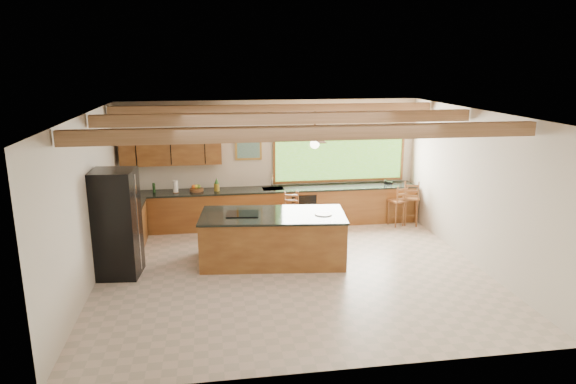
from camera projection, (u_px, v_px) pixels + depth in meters
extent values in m
plane|color=#B8AB98|center=(293.00, 272.00, 9.74)|extent=(7.20, 7.20, 0.00)
cube|color=beige|center=(271.00, 162.00, 12.48)|extent=(7.20, 0.04, 3.00)
cube|color=beige|center=(336.00, 262.00, 6.26)|extent=(7.20, 0.04, 3.00)
cube|color=beige|center=(87.00, 204.00, 8.83)|extent=(0.04, 6.50, 3.00)
cube|color=beige|center=(476.00, 188.00, 9.91)|extent=(0.04, 6.50, 3.00)
cube|color=#9C6F4E|center=(293.00, 113.00, 9.00)|extent=(7.20, 6.50, 0.04)
cube|color=#9F744F|center=(311.00, 133.00, 7.51)|extent=(7.10, 0.15, 0.22)
cube|color=#9F744F|center=(289.00, 118.00, 9.52)|extent=(7.10, 0.15, 0.22)
cube|color=#9F744F|center=(276.00, 109.00, 11.24)|extent=(7.10, 0.15, 0.22)
cube|color=brown|center=(171.00, 150.00, 11.85)|extent=(2.30, 0.35, 0.70)
cube|color=beige|center=(169.00, 124.00, 11.64)|extent=(2.60, 0.50, 0.48)
cylinder|color=#FFEABF|center=(138.00, 135.00, 11.59)|extent=(0.10, 0.10, 0.01)
cylinder|color=#FFEABF|center=(201.00, 134.00, 11.80)|extent=(0.10, 0.10, 0.01)
cube|color=#84B942|center=(339.00, 154.00, 12.67)|extent=(3.20, 0.04, 1.30)
cube|color=#AE7F35|center=(248.00, 149.00, 12.29)|extent=(0.64, 0.03, 0.54)
cube|color=#467E5E|center=(248.00, 149.00, 12.27)|extent=(0.54, 0.01, 0.44)
cube|color=brown|center=(273.00, 208.00, 12.42)|extent=(7.00, 0.65, 0.88)
cube|color=black|center=(273.00, 189.00, 12.31)|extent=(7.04, 0.69, 0.04)
cube|color=brown|center=(124.00, 236.00, 10.44)|extent=(0.65, 2.35, 0.88)
cube|color=black|center=(122.00, 214.00, 10.33)|extent=(0.69, 2.39, 0.04)
cube|color=black|center=(304.00, 211.00, 12.21)|extent=(0.60, 0.02, 0.78)
cube|color=silver|center=(273.00, 189.00, 12.31)|extent=(0.50, 0.38, 0.03)
cylinder|color=silver|center=(272.00, 181.00, 12.46)|extent=(0.03, 0.03, 0.30)
cylinder|color=silver|center=(272.00, 176.00, 12.33)|extent=(0.03, 0.20, 0.03)
cylinder|color=white|center=(176.00, 187.00, 11.88)|extent=(0.12, 0.12, 0.29)
cylinder|color=#1A3D18|center=(154.00, 188.00, 11.91)|extent=(0.06, 0.06, 0.20)
cylinder|color=#1A3D18|center=(154.00, 188.00, 11.95)|extent=(0.06, 0.06, 0.21)
cube|color=black|center=(388.00, 182.00, 12.78)|extent=(0.25, 0.23, 0.09)
cube|color=brown|center=(273.00, 239.00, 10.16)|extent=(2.90, 1.59, 0.94)
cube|color=black|center=(273.00, 215.00, 10.03)|extent=(2.95, 1.64, 0.04)
cube|color=black|center=(243.00, 214.00, 10.00)|extent=(0.67, 0.56, 0.02)
cylinder|color=white|center=(323.00, 214.00, 10.00)|extent=(0.34, 0.34, 0.02)
cube|color=black|center=(116.00, 224.00, 9.38)|extent=(0.85, 0.83, 2.00)
cube|color=silver|center=(138.00, 223.00, 9.43)|extent=(0.03, 0.06, 1.84)
cube|color=brown|center=(293.00, 208.00, 11.65)|extent=(0.50, 0.50, 0.04)
cylinder|color=brown|center=(287.00, 224.00, 11.56)|extent=(0.04, 0.04, 0.63)
cylinder|color=brown|center=(300.00, 224.00, 11.60)|extent=(0.04, 0.04, 0.63)
cylinder|color=brown|center=(285.00, 220.00, 11.85)|extent=(0.04, 0.04, 0.63)
cylinder|color=brown|center=(298.00, 220.00, 11.90)|extent=(0.04, 0.04, 0.63)
cube|color=brown|center=(288.00, 206.00, 11.99)|extent=(0.44, 0.44, 0.04)
cylinder|color=brown|center=(283.00, 221.00, 11.91)|extent=(0.03, 0.03, 0.58)
cylinder|color=brown|center=(295.00, 220.00, 11.95)|extent=(0.03, 0.03, 0.58)
cylinder|color=brown|center=(281.00, 217.00, 12.17)|extent=(0.03, 0.03, 0.58)
cylinder|color=brown|center=(293.00, 217.00, 12.21)|extent=(0.03, 0.03, 0.58)
cube|color=brown|center=(398.00, 201.00, 12.38)|extent=(0.47, 0.47, 0.04)
cylinder|color=brown|center=(393.00, 215.00, 12.30)|extent=(0.03, 0.03, 0.60)
cylinder|color=brown|center=(405.00, 215.00, 12.34)|extent=(0.03, 0.03, 0.60)
cylinder|color=brown|center=(389.00, 212.00, 12.58)|extent=(0.03, 0.03, 0.60)
cylinder|color=brown|center=(400.00, 211.00, 12.62)|extent=(0.03, 0.03, 0.60)
cube|color=brown|center=(411.00, 198.00, 12.41)|extent=(0.51, 0.51, 0.04)
cylinder|color=brown|center=(406.00, 214.00, 12.33)|extent=(0.04, 0.04, 0.66)
cylinder|color=brown|center=(418.00, 213.00, 12.37)|extent=(0.04, 0.04, 0.66)
cylinder|color=brown|center=(401.00, 210.00, 12.63)|extent=(0.04, 0.04, 0.66)
cylinder|color=brown|center=(413.00, 209.00, 12.68)|extent=(0.04, 0.04, 0.66)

